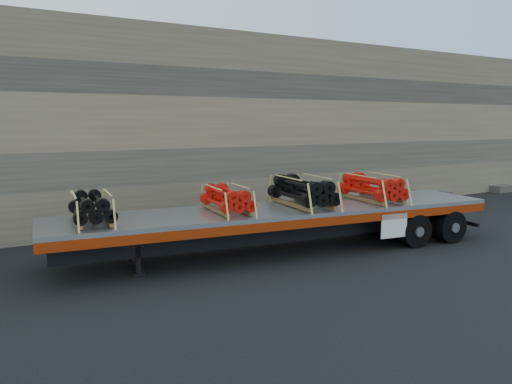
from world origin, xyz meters
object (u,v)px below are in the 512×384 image
Objects in this scene: trailer at (282,230)px; bundle_midfront at (227,200)px; bundle_front at (92,208)px; bundle_rear at (372,188)px; bundle_midrear at (302,192)px.

bundle_midfront is at bearing 180.00° from trailer.
bundle_front reaches higher than trailer.
bundle_rear reaches higher than bundle_midfront.
bundle_midfront is 0.87× the size of bundle_rear.
trailer is 5.65× the size of bundle_midrear.
bundle_midrear is 2.45m from bundle_rear.
trailer is 5.28m from bundle_front.
bundle_midrear is at bearing 0.00° from trailer.
bundle_front is 1.02× the size of bundle_midfront.
bundle_rear is (8.23, -1.01, 0.04)m from bundle_front.
bundle_midfront is 0.82× the size of bundle_midrear.
bundle_rear reaches higher than trailer.
bundle_rear reaches higher than bundle_front.
bundle_midrear is 1.06× the size of bundle_rear.
trailer is at bearing -0.00° from bundle_front.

